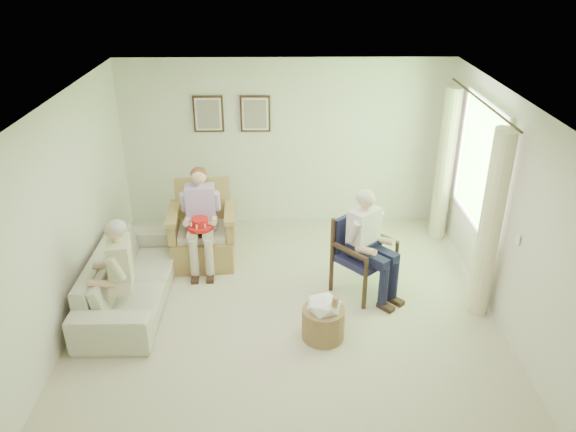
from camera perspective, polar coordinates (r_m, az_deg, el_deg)
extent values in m
plane|color=beige|center=(6.83, -0.02, -10.62)|extent=(5.50, 5.50, 0.00)
cube|color=silver|center=(8.69, -0.26, 7.37)|extent=(5.00, 0.04, 2.60)
cube|color=silver|center=(3.90, 0.56, -19.43)|extent=(5.00, 0.04, 2.60)
cube|color=silver|center=(6.61, -22.25, -0.92)|extent=(0.04, 5.50, 2.60)
cube|color=silver|center=(6.66, 22.02, -0.65)|extent=(0.04, 5.50, 2.60)
cube|color=white|center=(5.68, -0.02, 10.93)|extent=(5.00, 5.50, 0.02)
cube|color=#2D6B23|center=(7.58, 18.93, 5.10)|extent=(0.02, 1.40, 1.50)
cube|color=white|center=(7.36, 19.74, 10.77)|extent=(0.04, 1.52, 0.06)
cube|color=white|center=(7.88, 18.06, -0.19)|extent=(0.04, 1.52, 0.06)
cylinder|color=#382114|center=(7.32, 19.09, 10.96)|extent=(0.03, 2.50, 0.03)
cylinder|color=beige|center=(6.85, 19.85, -0.97)|extent=(0.34, 0.34, 2.30)
cylinder|color=beige|center=(8.55, 15.65, 4.99)|extent=(0.34, 0.34, 2.30)
cube|color=#382114|center=(8.59, -8.09, 10.23)|extent=(0.45, 0.03, 0.55)
cube|color=silver|center=(8.57, -8.11, 10.19)|extent=(0.39, 0.01, 0.49)
cube|color=tan|center=(8.56, -8.11, 10.18)|extent=(0.33, 0.01, 0.43)
cube|color=#382114|center=(8.53, -3.34, 10.33)|extent=(0.45, 0.03, 0.55)
cube|color=silver|center=(8.51, -3.35, 10.29)|extent=(0.39, 0.01, 0.49)
cube|color=tan|center=(8.50, -3.35, 10.28)|extent=(0.33, 0.01, 0.43)
cube|color=#A48A4D|center=(8.00, -8.51, -3.14)|extent=(0.83, 0.81, 0.44)
cube|color=beige|center=(7.85, -8.66, -1.53)|extent=(0.64, 0.62, 0.10)
cube|color=#A48A4D|center=(8.05, -8.48, 1.61)|extent=(0.77, 0.24, 0.65)
cube|color=#A48A4D|center=(7.89, -11.46, -0.69)|extent=(0.10, 0.75, 0.31)
cube|color=#A48A4D|center=(7.78, -5.88, -0.67)|extent=(0.10, 0.75, 0.31)
cylinder|color=black|center=(7.06, 5.50, -7.26)|extent=(0.06, 0.06, 0.44)
cylinder|color=black|center=(7.15, 10.30, -7.15)|extent=(0.06, 0.06, 0.44)
cylinder|color=black|center=(7.53, 5.07, -4.94)|extent=(0.06, 0.06, 0.44)
cylinder|color=black|center=(7.61, 9.56, -4.86)|extent=(0.06, 0.06, 0.44)
cube|color=#1C1D3E|center=(7.19, 7.74, -4.21)|extent=(0.58, 0.56, 0.10)
cube|color=#1C1D3E|center=(7.30, 7.58, -1.32)|extent=(0.54, 0.07, 0.50)
imported|color=beige|center=(7.29, -15.66, -5.97)|extent=(2.28, 0.89, 0.67)
cube|color=beige|center=(7.77, -8.74, -0.47)|extent=(0.40, 0.26, 0.16)
cube|color=#C6A0E3|center=(7.67, -8.86, 1.47)|extent=(0.39, 0.24, 0.46)
sphere|color=#DDAD8E|center=(7.52, -9.06, 4.00)|extent=(0.21, 0.21, 0.21)
ellipsoid|color=brown|center=(7.53, -9.05, 4.25)|extent=(0.22, 0.22, 0.18)
cube|color=beige|center=(7.62, -9.67, -1.55)|extent=(0.14, 0.44, 0.13)
cube|color=beige|center=(7.59, -8.17, -1.55)|extent=(0.14, 0.44, 0.13)
cylinder|color=beige|center=(7.59, -9.71, -4.23)|extent=(0.12, 0.12, 0.55)
cylinder|color=beige|center=(7.56, -8.21, -4.23)|extent=(0.12, 0.12, 0.55)
cube|color=#171834|center=(7.11, 7.81, -3.09)|extent=(0.40, 0.26, 0.16)
cube|color=silver|center=(7.00, 7.93, -1.01)|extent=(0.39, 0.24, 0.46)
sphere|color=#DDAD8E|center=(6.83, 8.13, 1.72)|extent=(0.21, 0.21, 0.21)
ellipsoid|color=#B7B2AD|center=(6.84, 8.11, 1.99)|extent=(0.22, 0.22, 0.18)
cube|color=#171834|center=(6.93, 7.22, -4.35)|extent=(0.14, 0.44, 0.13)
cube|color=#171834|center=(6.96, 8.85, -4.32)|extent=(0.14, 0.44, 0.13)
cylinder|color=#171834|center=(6.92, 7.29, -7.28)|extent=(0.12, 0.12, 0.55)
cylinder|color=#171834|center=(6.95, 8.94, -7.24)|extent=(0.12, 0.12, 0.55)
cube|color=beige|center=(6.82, -16.73, -6.16)|extent=(0.42, 0.26, 0.16)
cube|color=beige|center=(6.70, -16.99, -4.04)|extent=(0.41, 0.24, 0.46)
sphere|color=#DDAD8E|center=(6.52, -17.43, -1.27)|extent=(0.21, 0.21, 0.21)
ellipsoid|color=#B7B2AD|center=(6.53, -17.40, -0.97)|extent=(0.22, 0.22, 0.18)
cube|color=beige|center=(6.70, -17.97, -7.50)|extent=(0.14, 0.44, 0.13)
cube|color=beige|center=(6.64, -16.31, -7.55)|extent=(0.14, 0.44, 0.13)
cylinder|color=beige|center=(6.69, -18.13, -10.27)|extent=(0.12, 0.12, 0.47)
cylinder|color=beige|center=(6.63, -16.45, -10.34)|extent=(0.12, 0.12, 0.47)
cylinder|color=red|center=(7.50, -8.90, -1.08)|extent=(0.34, 0.34, 0.04)
cylinder|color=red|center=(7.48, -8.94, -0.67)|extent=(0.22, 0.22, 0.12)
cube|color=white|center=(7.46, -8.06, -0.67)|extent=(0.04, 0.01, 0.05)
cube|color=white|center=(7.55, -8.31, -0.36)|extent=(0.03, 0.04, 0.05)
cube|color=white|center=(7.58, -9.02, -0.29)|extent=(0.02, 0.05, 0.05)
cube|color=white|center=(7.54, -9.67, -0.51)|extent=(0.04, 0.03, 0.05)
cube|color=white|center=(7.45, -9.77, -0.85)|extent=(0.04, 0.03, 0.05)
cube|color=white|center=(7.38, -9.24, -1.06)|extent=(0.02, 0.05, 0.05)
cube|color=white|center=(7.39, -8.47, -0.98)|extent=(0.03, 0.04, 0.05)
cylinder|color=tan|center=(6.50, 3.60, -10.81)|extent=(0.62, 0.62, 0.38)
ellipsoid|color=white|center=(6.36, 3.66, -9.06)|extent=(0.43, 0.43, 0.26)
cylinder|color=#A57F56|center=(6.32, 4.68, -9.32)|extent=(0.19, 0.34, 0.56)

